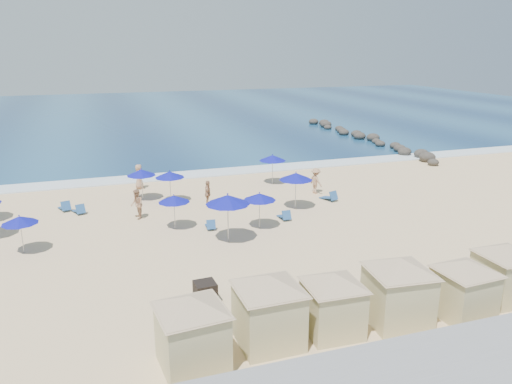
% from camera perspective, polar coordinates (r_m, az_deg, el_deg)
% --- Properties ---
extents(ground, '(160.00, 160.00, 0.00)m').
position_cam_1_polar(ground, '(26.54, -5.52, -6.31)').
color(ground, beige).
rests_on(ground, ground).
extents(ocean, '(160.00, 80.00, 0.06)m').
position_cam_1_polar(ocean, '(79.74, -14.84, 8.45)').
color(ocean, navy).
rests_on(ocean, ground).
extents(surf_line, '(160.00, 2.50, 0.08)m').
position_cam_1_polar(surf_line, '(41.04, -10.55, 1.73)').
color(surf_line, white).
rests_on(surf_line, ground).
extents(rock_jetty, '(2.56, 26.66, 0.96)m').
position_cam_1_polar(rock_jetty, '(57.83, 12.25, 6.16)').
color(rock_jetty, '#2A2623').
rests_on(rock_jetty, ground).
extents(trash_bin, '(0.90, 0.90, 0.86)m').
position_cam_1_polar(trash_bin, '(21.09, -5.82, -11.30)').
color(trash_bin, black).
rests_on(trash_bin, ground).
extents(cabana_0, '(4.45, 4.45, 2.81)m').
position_cam_1_polar(cabana_0, '(16.76, -7.37, -14.57)').
color(cabana_0, beige).
rests_on(cabana_0, ground).
extents(cabana_1, '(4.62, 4.62, 2.90)m').
position_cam_1_polar(cabana_1, '(17.77, 1.46, -12.31)').
color(cabana_1, beige).
rests_on(cabana_1, ground).
extents(cabana_2, '(4.18, 4.18, 2.62)m').
position_cam_1_polar(cabana_2, '(18.65, 8.80, -11.60)').
color(cabana_2, beige).
rests_on(cabana_2, ground).
extents(cabana_3, '(4.62, 4.62, 2.91)m').
position_cam_1_polar(cabana_3, '(19.75, 16.02, -9.88)').
color(cabana_3, beige).
rests_on(cabana_3, ground).
extents(cabana_4, '(4.16, 4.16, 2.62)m').
position_cam_1_polar(cabana_4, '(21.07, 22.78, -9.36)').
color(cabana_4, beige).
rests_on(cabana_4, ground).
extents(cabana_5, '(4.31, 4.31, 2.70)m').
position_cam_1_polar(cabana_5, '(23.12, 26.66, -7.43)').
color(cabana_5, beige).
rests_on(cabana_5, ground).
extents(umbrella_2, '(1.80, 1.80, 2.05)m').
position_cam_1_polar(umbrella_2, '(27.81, -25.40, -2.90)').
color(umbrella_2, '#A5A8AD').
rests_on(umbrella_2, ground).
extents(umbrella_3, '(1.97, 1.97, 2.24)m').
position_cam_1_polar(umbrella_3, '(34.79, -12.99, 2.19)').
color(umbrella_3, '#A5A8AD').
rests_on(umbrella_3, ground).
extents(umbrella_4, '(1.82, 1.82, 2.08)m').
position_cam_1_polar(umbrella_4, '(28.87, -9.37, -0.78)').
color(umbrella_4, '#A5A8AD').
rests_on(umbrella_4, ground).
extents(umbrella_5, '(2.39, 2.39, 2.73)m').
position_cam_1_polar(umbrella_5, '(26.48, -3.26, -0.87)').
color(umbrella_5, '#A5A8AD').
rests_on(umbrella_5, ground).
extents(umbrella_6, '(1.97, 1.97, 2.24)m').
position_cam_1_polar(umbrella_6, '(33.85, -9.84, 1.98)').
color(umbrella_6, '#A5A8AD').
rests_on(umbrella_6, ground).
extents(umbrella_7, '(1.92, 1.92, 2.18)m').
position_cam_1_polar(umbrella_7, '(28.57, 0.40, -0.55)').
color(umbrella_7, '#A5A8AD').
rests_on(umbrella_7, ground).
extents(umbrella_8, '(2.05, 2.05, 2.33)m').
position_cam_1_polar(umbrella_8, '(38.04, 1.91, 3.92)').
color(umbrella_8, '#A5A8AD').
rests_on(umbrella_8, ground).
extents(umbrella_9, '(2.17, 2.17, 2.47)m').
position_cam_1_polar(umbrella_9, '(32.14, 4.58, 1.78)').
color(umbrella_9, '#A5A8AD').
rests_on(umbrella_9, ground).
extents(beach_chair_1, '(0.90, 1.39, 0.71)m').
position_cam_1_polar(beach_chair_1, '(34.39, -21.01, -1.59)').
color(beach_chair_1, '#275591').
rests_on(beach_chair_1, ground).
extents(beach_chair_2, '(0.90, 1.35, 0.69)m').
position_cam_1_polar(beach_chair_2, '(33.46, -19.56, -1.94)').
color(beach_chair_2, '#275591').
rests_on(beach_chair_2, ground).
extents(beach_chair_3, '(0.64, 1.21, 0.64)m').
position_cam_1_polar(beach_chair_3, '(29.07, -5.23, -3.79)').
color(beach_chair_3, '#275591').
rests_on(beach_chair_3, ground).
extents(beach_chair_4, '(0.54, 1.21, 0.67)m').
position_cam_1_polar(beach_chair_4, '(30.52, 3.29, -2.74)').
color(beach_chair_4, '#275591').
rests_on(beach_chair_4, ground).
extents(beach_chair_5, '(0.94, 1.45, 0.74)m').
position_cam_1_polar(beach_chair_5, '(34.58, 8.45, -0.55)').
color(beach_chair_5, '#275591').
rests_on(beach_chair_5, ground).
extents(beachgoer_0, '(0.75, 0.94, 1.85)m').
position_cam_1_polar(beachgoer_0, '(31.27, -13.47, -1.36)').
color(beachgoer_0, tan).
rests_on(beachgoer_0, ground).
extents(beachgoer_1, '(0.73, 1.12, 1.77)m').
position_cam_1_polar(beachgoer_1, '(32.86, -5.53, -0.19)').
color(beachgoer_1, tan).
rests_on(beachgoer_1, ground).
extents(beachgoer_2, '(0.93, 1.32, 1.85)m').
position_cam_1_polar(beachgoer_2, '(35.95, 6.85, 1.28)').
color(beachgoer_2, tan).
rests_on(beachgoer_2, ground).
extents(beachgoer_3, '(0.69, 0.96, 1.83)m').
position_cam_1_polar(beachgoer_3, '(37.91, -13.22, 1.73)').
color(beachgoer_3, tan).
rests_on(beachgoer_3, ground).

